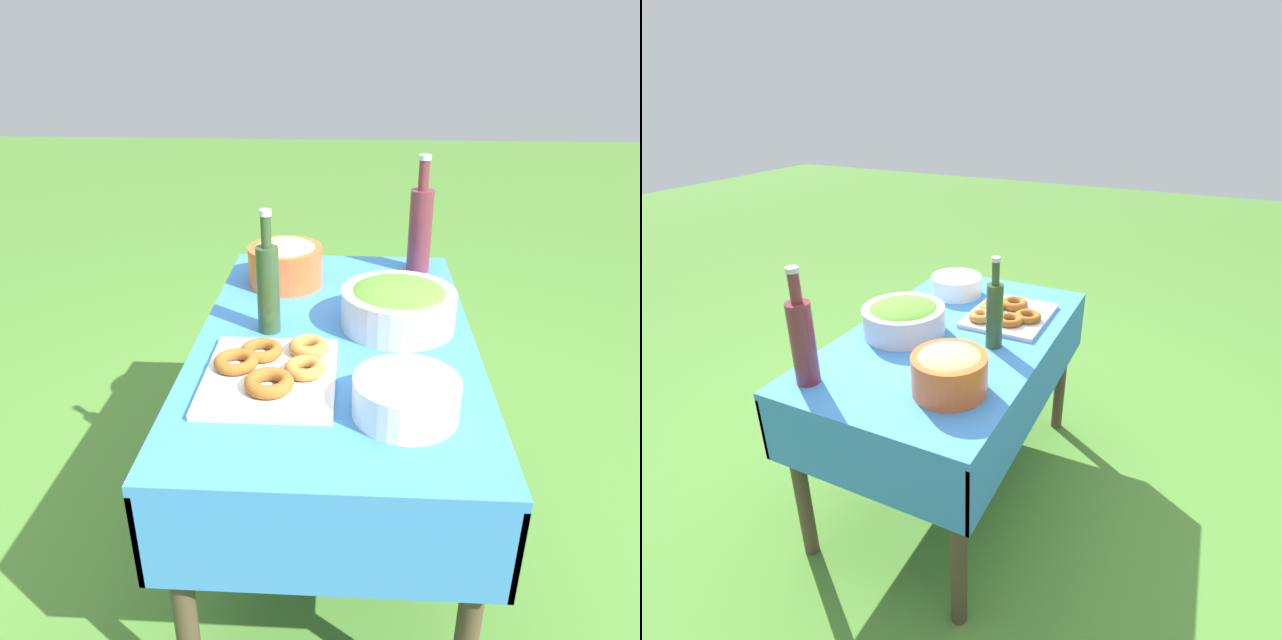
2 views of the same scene
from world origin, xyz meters
TOP-DOWN VIEW (x-y plane):
  - ground_plane at (0.00, 0.00)m, footprint 14.00×14.00m
  - picnic_table at (0.00, 0.00)m, footprint 1.20×0.70m
  - salad_bowl at (0.06, -0.16)m, footprint 0.30×0.30m
  - pasta_bowl at (0.34, 0.16)m, footprint 0.22×0.22m
  - donut_platter at (-0.22, 0.14)m, footprint 0.34×0.29m
  - plate_stack at (-0.35, -0.15)m, footprint 0.22×0.22m
  - olive_oil_bottle at (0.02, 0.17)m, footprint 0.06×0.06m
  - wine_bottle at (0.48, -0.25)m, footprint 0.07×0.07m

SIDE VIEW (x-z plane):
  - ground_plane at x=0.00m, z-range 0.00..0.00m
  - picnic_table at x=0.00m, z-range 0.23..0.92m
  - donut_platter at x=-0.22m, z-range 0.68..0.72m
  - plate_stack at x=-0.35m, z-range 0.68..0.77m
  - salad_bowl at x=0.06m, z-range 0.68..0.81m
  - pasta_bowl at x=0.34m, z-range 0.69..0.83m
  - olive_oil_bottle at x=0.02m, z-range 0.65..0.97m
  - wine_bottle at x=0.48m, z-range 0.64..1.01m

